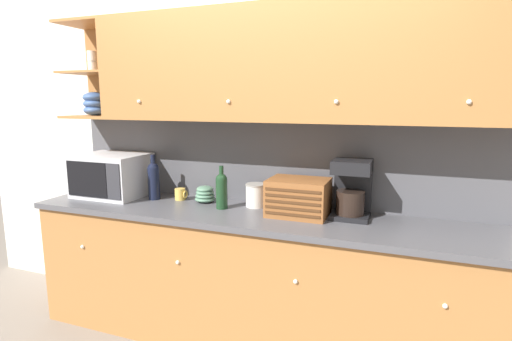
{
  "coord_description": "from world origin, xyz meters",
  "views": [
    {
      "loc": [
        0.93,
        -2.67,
        1.66
      ],
      "look_at": [
        0.0,
        -0.21,
        1.2
      ],
      "focal_mm": 28.0,
      "sensor_mm": 36.0,
      "label": 1
    }
  ],
  "objects_px": {
    "wine_bottle": "(154,179)",
    "coffee_maker": "(352,189)",
    "mug": "(181,194)",
    "storage_canister": "(256,195)",
    "bowl_stack_on_counter": "(205,194)",
    "bread_box": "(298,197)",
    "microwave": "(112,175)",
    "second_wine_bottle": "(222,189)"
  },
  "relations": [
    {
      "from": "bowl_stack_on_counter",
      "to": "bread_box",
      "type": "height_order",
      "value": "bread_box"
    },
    {
      "from": "microwave",
      "to": "mug",
      "type": "bearing_deg",
      "value": 6.78
    },
    {
      "from": "bowl_stack_on_counter",
      "to": "coffee_maker",
      "type": "distance_m",
      "value": 1.06
    },
    {
      "from": "mug",
      "to": "bowl_stack_on_counter",
      "type": "xyz_separation_m",
      "value": [
        0.2,
        0.01,
        0.01
      ]
    },
    {
      "from": "microwave",
      "to": "coffee_maker",
      "type": "bearing_deg",
      "value": 2.0
    },
    {
      "from": "storage_canister",
      "to": "bowl_stack_on_counter",
      "type": "bearing_deg",
      "value": -178.83
    },
    {
      "from": "microwave",
      "to": "storage_canister",
      "type": "bearing_deg",
      "value": 4.2
    },
    {
      "from": "wine_bottle",
      "to": "storage_canister",
      "type": "distance_m",
      "value": 0.79
    },
    {
      "from": "coffee_maker",
      "to": "storage_canister",
      "type": "bearing_deg",
      "value": 178.1
    },
    {
      "from": "storage_canister",
      "to": "bread_box",
      "type": "height_order",
      "value": "bread_box"
    },
    {
      "from": "mug",
      "to": "microwave",
      "type": "bearing_deg",
      "value": -173.22
    },
    {
      "from": "coffee_maker",
      "to": "bread_box",
      "type": "bearing_deg",
      "value": -167.06
    },
    {
      "from": "wine_bottle",
      "to": "coffee_maker",
      "type": "xyz_separation_m",
      "value": [
        1.44,
        0.05,
        0.03
      ]
    },
    {
      "from": "microwave",
      "to": "wine_bottle",
      "type": "distance_m",
      "value": 0.37
    },
    {
      "from": "microwave",
      "to": "bread_box",
      "type": "bearing_deg",
      "value": -0.43
    },
    {
      "from": "bowl_stack_on_counter",
      "to": "storage_canister",
      "type": "bearing_deg",
      "value": 1.17
    },
    {
      "from": "microwave",
      "to": "bowl_stack_on_counter",
      "type": "relative_size",
      "value": 3.41
    },
    {
      "from": "bowl_stack_on_counter",
      "to": "storage_canister",
      "type": "distance_m",
      "value": 0.39
    },
    {
      "from": "storage_canister",
      "to": "wine_bottle",
      "type": "bearing_deg",
      "value": -175.01
    },
    {
      "from": "mug",
      "to": "coffee_maker",
      "type": "xyz_separation_m",
      "value": [
        1.25,
        -0.0,
        0.14
      ]
    },
    {
      "from": "wine_bottle",
      "to": "bread_box",
      "type": "bearing_deg",
      "value": -1.41
    },
    {
      "from": "bread_box",
      "to": "bowl_stack_on_counter",
      "type": "bearing_deg",
      "value": 173.05
    },
    {
      "from": "storage_canister",
      "to": "bread_box",
      "type": "xyz_separation_m",
      "value": [
        0.33,
        -0.1,
        0.04
      ]
    },
    {
      "from": "second_wine_bottle",
      "to": "coffee_maker",
      "type": "distance_m",
      "value": 0.86
    },
    {
      "from": "wine_bottle",
      "to": "second_wine_bottle",
      "type": "relative_size",
      "value": 1.14
    },
    {
      "from": "mug",
      "to": "storage_canister",
      "type": "bearing_deg",
      "value": 1.73
    },
    {
      "from": "bowl_stack_on_counter",
      "to": "coffee_maker",
      "type": "relative_size",
      "value": 0.41
    },
    {
      "from": "microwave",
      "to": "bowl_stack_on_counter",
      "type": "bearing_deg",
      "value": 5.74
    },
    {
      "from": "wine_bottle",
      "to": "second_wine_bottle",
      "type": "bearing_deg",
      "value": -5.59
    },
    {
      "from": "wine_bottle",
      "to": "coffee_maker",
      "type": "distance_m",
      "value": 1.45
    },
    {
      "from": "mug",
      "to": "wine_bottle",
      "type": "bearing_deg",
      "value": -165.44
    },
    {
      "from": "mug",
      "to": "second_wine_bottle",
      "type": "height_order",
      "value": "second_wine_bottle"
    },
    {
      "from": "mug",
      "to": "storage_canister",
      "type": "xyz_separation_m",
      "value": [
        0.59,
        0.02,
        0.04
      ]
    },
    {
      "from": "second_wine_bottle",
      "to": "coffee_maker",
      "type": "xyz_separation_m",
      "value": [
        0.86,
        0.1,
        0.05
      ]
    },
    {
      "from": "bread_box",
      "to": "second_wine_bottle",
      "type": "bearing_deg",
      "value": -176.77
    },
    {
      "from": "wine_bottle",
      "to": "bowl_stack_on_counter",
      "type": "distance_m",
      "value": 0.41
    },
    {
      "from": "wine_bottle",
      "to": "bread_box",
      "type": "distance_m",
      "value": 1.12
    },
    {
      "from": "storage_canister",
      "to": "coffee_maker",
      "type": "bearing_deg",
      "value": -1.9
    },
    {
      "from": "bowl_stack_on_counter",
      "to": "second_wine_bottle",
      "type": "relative_size",
      "value": 0.51
    },
    {
      "from": "microwave",
      "to": "wine_bottle",
      "type": "bearing_deg",
      "value": 2.52
    },
    {
      "from": "microwave",
      "to": "storage_canister",
      "type": "distance_m",
      "value": 1.16
    },
    {
      "from": "bread_box",
      "to": "coffee_maker",
      "type": "height_order",
      "value": "coffee_maker"
    }
  ]
}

